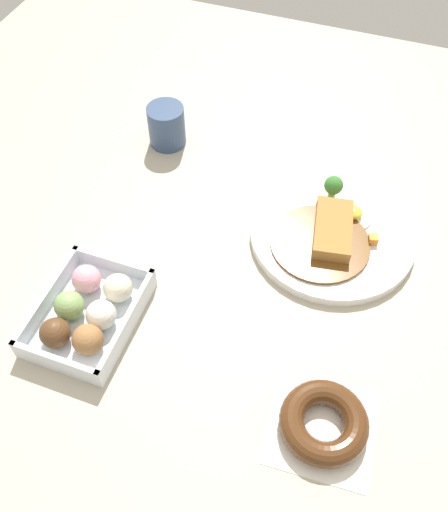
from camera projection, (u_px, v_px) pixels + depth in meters
ground_plane at (228, 273)px, 0.92m from camera, size 1.60×1.60×0.00m
curry_plate at (332, 233)px, 0.96m from camera, size 0.28×0.28×0.06m
donut_box at (88, 312)px, 0.85m from camera, size 0.19×0.14×0.06m
chocolate_ring_donut at (324, 423)px, 0.75m from camera, size 0.15×0.15×0.04m
coffee_mug at (167, 126)px, 1.09m from camera, size 0.07×0.07×0.08m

